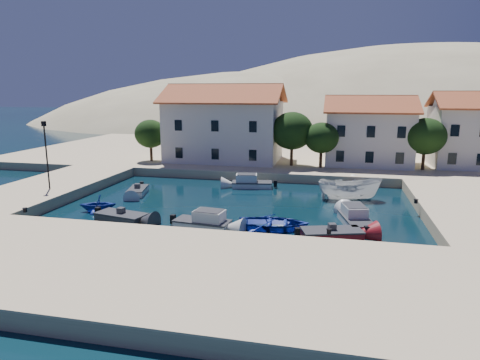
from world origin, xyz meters
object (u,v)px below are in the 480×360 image
building_left (225,122)px  building_right (473,129)px  lamppost (46,149)px  rowboat_south (273,228)px  cabin_cruiser_south (202,222)px  cabin_cruiser_east (356,219)px  boat_east (349,200)px  building_mid (369,130)px

building_left → building_right: bearing=3.8°
building_right → lamppost: (-41.50, -22.00, -0.72)m
building_left → rowboat_south: building_left is taller
rowboat_south → cabin_cruiser_south: bearing=97.9°
cabin_cruiser_east → boat_east: size_ratio=0.83×
cabin_cruiser_south → boat_east: size_ratio=0.74×
building_left → cabin_cruiser_east: 27.61m
cabin_cruiser_east → building_left: bearing=22.5°
cabin_cruiser_east → boat_east: 7.94m
building_left → building_mid: bearing=3.2°
building_right → rowboat_south: 33.20m
cabin_cruiser_south → rowboat_south: bearing=19.9°
building_left → rowboat_south: bearing=-67.3°
building_mid → boat_east: building_mid is taller
cabin_cruiser_south → rowboat_south: 5.25m
lamppost → cabin_cruiser_east: (27.41, -1.89, -4.28)m
building_left → building_right: building_left is taller
cabin_cruiser_south → boat_east: (10.73, 11.10, -0.48)m
building_mid → rowboat_south: 26.68m
building_mid → cabin_cruiser_south: bearing=-116.7°
building_right → building_mid: bearing=-175.2°
building_left → cabin_cruiser_south: 26.12m
cabin_cruiser_south → cabin_cruiser_east: (11.03, 3.18, 0.00)m
building_left → lamppost: bearing=-119.9°
building_mid → rowboat_south: bearing=-107.8°
cabin_cruiser_south → rowboat_south: size_ratio=0.82×
rowboat_south → cabin_cruiser_east: cabin_cruiser_east is taller
lamppost → rowboat_south: bearing=-10.3°
boat_east → cabin_cruiser_south: bearing=127.3°
lamppost → cabin_cruiser_east: size_ratio=1.29×
building_left → rowboat_south: 26.58m
building_right → rowboat_south: size_ratio=1.82×
building_mid → rowboat_south: building_mid is taller
building_right → cabin_cruiser_east: 28.19m
building_right → lamppost: 46.98m
building_right → cabin_cruiser_east: size_ratio=1.97×
building_left → cabin_cruiser_south: building_left is taller
rowboat_south → lamppost: bearing=74.8°
building_right → boat_east: building_right is taller
cabin_cruiser_east → building_right: bearing=-44.0°
cabin_cruiser_south → cabin_cruiser_east: same height
building_right → rowboat_south: building_right is taller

